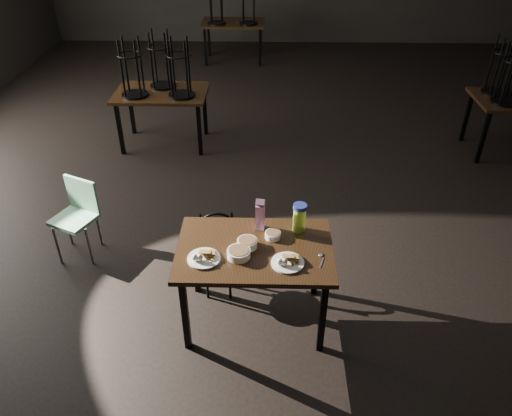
{
  "coord_description": "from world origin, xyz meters",
  "views": [
    {
      "loc": [
        -0.36,
        -5.23,
        3.14
      ],
      "look_at": [
        -0.44,
        -1.84,
        0.85
      ],
      "focal_mm": 35.0,
      "sensor_mm": 36.0,
      "label": 1
    }
  ],
  "objects_px": {
    "water_bottle": "(299,217)",
    "bentwood_chair": "(218,247)",
    "school_chair": "(77,211)",
    "main_table": "(255,256)",
    "juice_carton": "(260,215)"
  },
  "relations": [
    {
      "from": "main_table",
      "to": "juice_carton",
      "type": "distance_m",
      "value": 0.34
    },
    {
      "from": "main_table",
      "to": "juice_carton",
      "type": "xyz_separation_m",
      "value": [
        0.04,
        0.26,
        0.21
      ]
    },
    {
      "from": "juice_carton",
      "to": "water_bottle",
      "type": "relative_size",
      "value": 1.15
    },
    {
      "from": "main_table",
      "to": "water_bottle",
      "type": "bearing_deg",
      "value": 34.62
    },
    {
      "from": "main_table",
      "to": "school_chair",
      "type": "xyz_separation_m",
      "value": [
        -1.71,
        0.87,
        -0.2
      ]
    },
    {
      "from": "main_table",
      "to": "school_chair",
      "type": "relative_size",
      "value": 1.55
    },
    {
      "from": "water_bottle",
      "to": "bentwood_chair",
      "type": "bearing_deg",
      "value": 167.85
    },
    {
      "from": "water_bottle",
      "to": "school_chair",
      "type": "height_order",
      "value": "water_bottle"
    },
    {
      "from": "juice_carton",
      "to": "water_bottle",
      "type": "distance_m",
      "value": 0.31
    },
    {
      "from": "bentwood_chair",
      "to": "juice_carton",
      "type": "bearing_deg",
      "value": -26.36
    },
    {
      "from": "water_bottle",
      "to": "school_chair",
      "type": "xyz_separation_m",
      "value": [
        -2.05,
        0.63,
        -0.41
      ]
    },
    {
      "from": "water_bottle",
      "to": "juice_carton",
      "type": "bearing_deg",
      "value": 176.21
    },
    {
      "from": "school_chair",
      "to": "main_table",
      "type": "bearing_deg",
      "value": -2.15
    },
    {
      "from": "bentwood_chair",
      "to": "school_chair",
      "type": "xyz_separation_m",
      "value": [
        -1.38,
        0.48,
        0.03
      ]
    },
    {
      "from": "juice_carton",
      "to": "water_bottle",
      "type": "height_order",
      "value": "juice_carton"
    }
  ]
}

